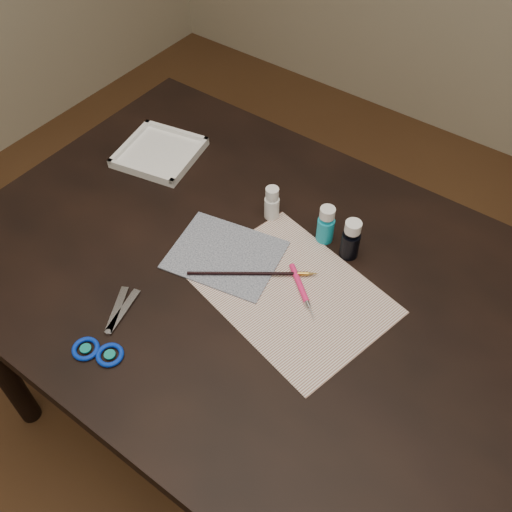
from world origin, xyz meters
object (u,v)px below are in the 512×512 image
Objects in this scene: paint_bottle_navy at (351,239)px; canvas at (225,255)px; paint_bottle_white at (272,203)px; palette_tray at (159,152)px; paint_bottle_cyan at (326,224)px; paper at (292,293)px; scissors at (108,324)px.

canvas is at bearing -142.94° from paint_bottle_navy.
palette_tray is (-0.36, 0.01, -0.03)m from paint_bottle_white.
palette_tray is (-0.49, -0.00, -0.04)m from paint_bottle_cyan.
paper is 0.54m from palette_tray.
canvas is 2.36× the size of paint_bottle_navy.
scissors is at bearing -104.67° from canvas.
paint_bottle_navy is at bearing -6.91° from paint_bottle_cyan.
canvas is 1.12× the size of scissors.
paint_bottle_cyan is at bearing 173.09° from paint_bottle_navy.
paint_bottle_navy is at bearing 0.61° from paint_bottle_white.
paint_bottle_cyan is 0.07m from paint_bottle_navy.
paint_bottle_cyan is (0.14, 0.01, 0.00)m from paint_bottle_white.
paint_bottle_white reaches higher than palette_tray.
paper is 3.86× the size of paint_bottle_navy.
paint_bottle_navy is at bearing -60.84° from scissors.
paint_bottle_cyan reaches higher than paint_bottle_white.
paper is 0.17m from paint_bottle_navy.
canvas is 0.38m from palette_tray.
canvas is at bearing -42.40° from scissors.
paint_bottle_white reaches higher than canvas.
paint_bottle_white is 0.45× the size of palette_tray.
paint_bottle_white is at bearing 136.07° from paper.
paint_bottle_navy is 0.56m from palette_tray.
paint_bottle_navy is (0.21, 0.16, 0.05)m from canvas.
scissors is at bearing -100.84° from paint_bottle_white.
paint_bottle_white is 0.20m from paint_bottle_navy.
paint_bottle_cyan is at bearing 4.29° from paint_bottle_white.
canvas is at bearing -179.48° from paper.
canvas is at bearing -25.98° from palette_tray.
paint_bottle_white is at bearing 86.07° from canvas.
paper is at bearing 0.52° from canvas.
paper is 4.05× the size of paint_bottle_cyan.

